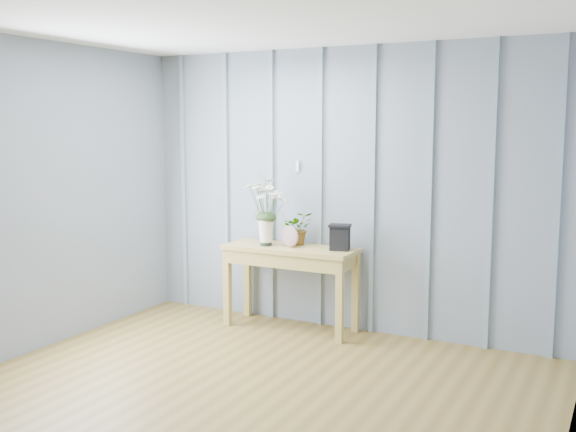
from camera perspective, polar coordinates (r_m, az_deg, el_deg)
The scene contains 7 objects.
ground at distance 4.35m, azimuth -7.10°, elevation -17.03°, with size 4.50×4.50×0.00m, color brown.
room_shell at distance 4.74m, azimuth -1.16°, elevation 9.73°, with size 4.00×4.50×2.50m.
sideboard at distance 6.01m, azimuth 0.22°, elevation -3.67°, with size 1.20×0.45×0.75m.
daisy_vase at distance 5.98m, azimuth -1.88°, elevation 1.38°, with size 0.47×0.35×0.66m.
spider_plant at distance 6.07m, azimuth 0.86°, elevation -1.03°, with size 0.27×0.23×0.30m, color #233C1A.
felt_disc_vessel at distance 5.94m, azimuth 0.14°, elevation -1.74°, with size 0.19×0.05×0.19m, color #80455A.
carved_box at distance 5.81m, azimuth 4.41°, elevation -1.79°, with size 0.21×0.18×0.22m.
Camera 1 is at (2.26, -3.25, 1.81)m, focal length 42.00 mm.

